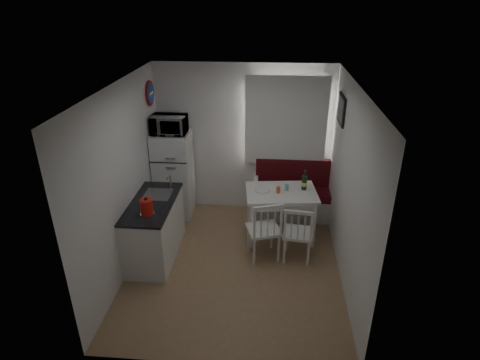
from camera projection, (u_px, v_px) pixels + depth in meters
The scene contains 22 objects.
floor at pixel (235, 264), 5.87m from camera, with size 3.00×3.50×0.02m, color #92744E.
ceiling at pixel (233, 86), 4.75m from camera, with size 3.00×3.50×0.02m, color white.
wall_back at pixel (244, 140), 6.88m from camera, with size 3.00×0.02×2.60m, color white.
wall_front at pixel (216, 267), 3.74m from camera, with size 3.00×0.02×2.60m, color white.
wall_left at pixel (124, 181), 5.42m from camera, with size 0.02×3.50×2.60m, color white.
wall_right at pixel (349, 189), 5.20m from camera, with size 0.02×3.50×2.60m, color white.
window at pixel (286, 123), 6.66m from camera, with size 1.22×0.06×1.47m, color white.
curtain at pixel (286, 122), 6.58m from camera, with size 1.35×0.02×1.50m, color white.
kitchen_counter at pixel (155, 228), 5.90m from camera, with size 0.62×1.32×1.16m.
wall_sign at pixel (150, 93), 6.36m from camera, with size 0.40×0.40×0.03m, color #194399.
picture_frame at pixel (341, 109), 5.86m from camera, with size 0.04×0.52×0.42m, color black.
bench at pixel (293, 198), 7.02m from camera, with size 1.40×0.54×1.00m.
dining_table at pixel (281, 197), 6.24m from camera, with size 1.16×0.88×0.81m.
chair_left at pixel (264, 225), 5.71m from camera, with size 0.57×0.56×0.52m.
chair_right at pixel (299, 229), 5.69m from camera, with size 0.46×0.45×0.48m.
fridge at pixel (174, 175), 6.89m from camera, with size 0.61×0.61×1.52m, color white.
microwave at pixel (169, 125), 6.45m from camera, with size 0.55×0.37×0.30m, color white.
kettle at pixel (147, 207), 5.32m from camera, with size 0.20×0.20×0.26m, color red.
wine_bottle at pixel (304, 180), 6.19m from camera, with size 0.08×0.08×0.33m, color #133B1A, non-canonical shape.
drinking_glass_orange at pixel (278, 190), 6.14m from camera, with size 0.06×0.06×0.10m, color orange.
drinking_glass_blue at pixel (287, 187), 6.22m from camera, with size 0.06×0.06×0.09m, color #6FABBC.
plate at pixel (262, 190), 6.24m from camera, with size 0.24×0.24×0.02m, color white.
Camera 1 is at (0.47, -4.74, 3.65)m, focal length 30.00 mm.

